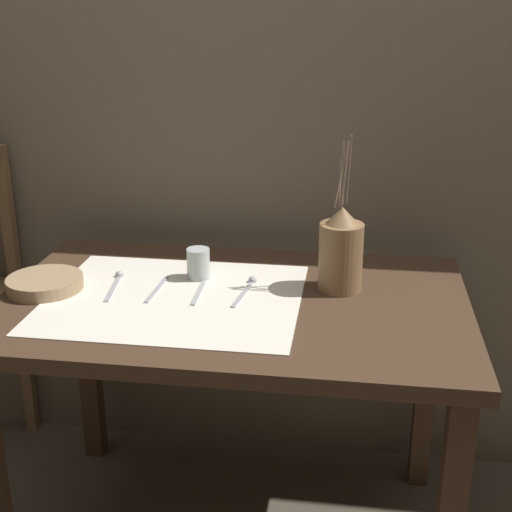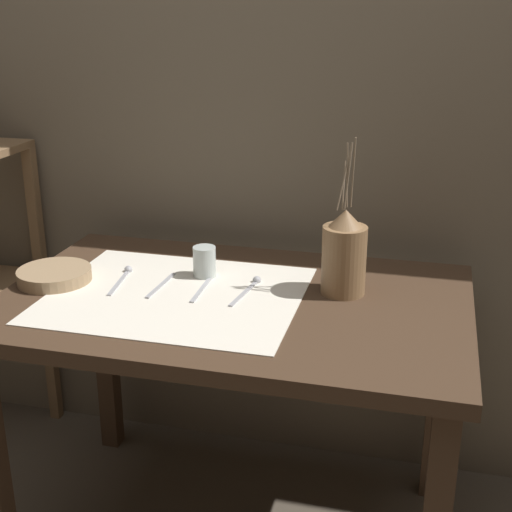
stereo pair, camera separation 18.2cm
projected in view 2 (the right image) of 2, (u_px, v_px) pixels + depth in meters
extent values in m
cube|color=#6B5E4C|center=(277.00, 105.00, 2.19)|extent=(7.00, 0.06, 2.40)
cube|color=#422D1E|center=(233.00, 304.00, 1.88)|extent=(1.23, 0.79, 0.04)
cube|color=#422D1E|center=(106.00, 352.00, 2.45)|extent=(0.06, 0.06, 0.73)
cube|color=#422D1E|center=(438.00, 393.00, 2.19)|extent=(0.06, 0.06, 0.73)
cube|color=brown|center=(43.00, 288.00, 2.55)|extent=(0.04, 0.04, 1.06)
cube|color=silver|center=(176.00, 294.00, 1.89)|extent=(0.66, 0.55, 0.00)
cylinder|color=olive|center=(344.00, 260.00, 1.87)|extent=(0.12, 0.12, 0.18)
cone|color=olive|center=(346.00, 218.00, 1.83)|extent=(0.09, 0.09, 0.05)
cylinder|color=#847056|center=(348.00, 177.00, 1.79)|extent=(0.02, 0.01, 0.17)
cylinder|color=#847056|center=(353.00, 173.00, 1.81)|extent=(0.01, 0.02, 0.18)
cylinder|color=#847056|center=(347.00, 176.00, 1.81)|extent=(0.01, 0.01, 0.17)
cylinder|color=#847056|center=(344.00, 178.00, 1.79)|extent=(0.03, 0.03, 0.17)
cylinder|color=#847056|center=(344.00, 185.00, 1.81)|extent=(0.00, 0.03, 0.12)
cylinder|color=#9E7F5B|center=(55.00, 275.00, 1.97)|extent=(0.20, 0.20, 0.04)
cylinder|color=#B7C1BC|center=(205.00, 262.00, 2.00)|extent=(0.06, 0.06, 0.09)
cube|color=#A8A8AD|center=(119.00, 283.00, 1.96)|extent=(0.04, 0.18, 0.00)
sphere|color=#A8A8AD|center=(128.00, 270.00, 2.04)|extent=(0.02, 0.02, 0.02)
cube|color=#A8A8AD|center=(161.00, 285.00, 1.94)|extent=(0.02, 0.18, 0.00)
cube|color=#A8A8AD|center=(202.00, 289.00, 1.91)|extent=(0.02, 0.18, 0.00)
cube|color=#A8A8AD|center=(244.00, 293.00, 1.89)|extent=(0.04, 0.18, 0.00)
sphere|color=#A8A8AD|center=(257.00, 280.00, 1.97)|extent=(0.02, 0.02, 0.02)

